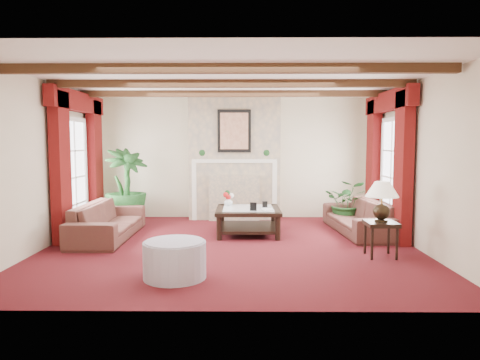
{
  "coord_description": "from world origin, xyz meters",
  "views": [
    {
      "loc": [
        0.22,
        -6.93,
        1.7
      ],
      "look_at": [
        0.14,
        0.4,
        1.06
      ],
      "focal_mm": 32.0,
      "sensor_mm": 36.0,
      "label": 1
    }
  ],
  "objects_px": {
    "potted_palm": "(126,203)",
    "side_table": "(381,239)",
    "coffee_table": "(248,221)",
    "sofa_left": "(108,215)",
    "sofa_right": "(359,211)",
    "ottoman": "(175,260)"
  },
  "relations": [
    {
      "from": "potted_palm",
      "to": "side_table",
      "type": "relative_size",
      "value": 3.31
    },
    {
      "from": "potted_palm",
      "to": "coffee_table",
      "type": "height_order",
      "value": "potted_palm"
    },
    {
      "from": "coffee_table",
      "to": "side_table",
      "type": "relative_size",
      "value": 2.22
    },
    {
      "from": "sofa_left",
      "to": "sofa_right",
      "type": "xyz_separation_m",
      "value": [
        4.6,
        0.49,
        -0.01
      ]
    },
    {
      "from": "sofa_left",
      "to": "side_table",
      "type": "distance_m",
      "value": 4.63
    },
    {
      "from": "side_table",
      "to": "sofa_right",
      "type": "bearing_deg",
      "value": 85.63
    },
    {
      "from": "side_table",
      "to": "coffee_table",
      "type": "bearing_deg",
      "value": 141.35
    },
    {
      "from": "sofa_right",
      "to": "side_table",
      "type": "xyz_separation_m",
      "value": [
        -0.13,
        -1.7,
        -0.15
      ]
    },
    {
      "from": "potted_palm",
      "to": "side_table",
      "type": "distance_m",
      "value": 5.19
    },
    {
      "from": "coffee_table",
      "to": "sofa_left",
      "type": "bearing_deg",
      "value": -172.12
    },
    {
      "from": "coffee_table",
      "to": "ottoman",
      "type": "xyz_separation_m",
      "value": [
        -0.94,
        -2.61,
        -0.01
      ]
    },
    {
      "from": "sofa_right",
      "to": "coffee_table",
      "type": "distance_m",
      "value": 2.11
    },
    {
      "from": "potted_palm",
      "to": "ottoman",
      "type": "distance_m",
      "value": 3.94
    },
    {
      "from": "sofa_left",
      "to": "coffee_table",
      "type": "bearing_deg",
      "value": -82.06
    },
    {
      "from": "coffee_table",
      "to": "ottoman",
      "type": "distance_m",
      "value": 2.77
    },
    {
      "from": "ottoman",
      "to": "sofa_right",
      "type": "bearing_deg",
      "value": 42.03
    },
    {
      "from": "coffee_table",
      "to": "side_table",
      "type": "distance_m",
      "value": 2.52
    },
    {
      "from": "potted_palm",
      "to": "coffee_table",
      "type": "xyz_separation_m",
      "value": [
        2.55,
        -0.98,
        -0.2
      ]
    },
    {
      "from": "side_table",
      "to": "ottoman",
      "type": "height_order",
      "value": "side_table"
    },
    {
      "from": "sofa_left",
      "to": "potted_palm",
      "type": "distance_m",
      "value": 1.34
    },
    {
      "from": "side_table",
      "to": "ottoman",
      "type": "xyz_separation_m",
      "value": [
        -2.91,
        -1.04,
        -0.03
      ]
    },
    {
      "from": "coffee_table",
      "to": "ottoman",
      "type": "bearing_deg",
      "value": -110.29
    }
  ]
}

